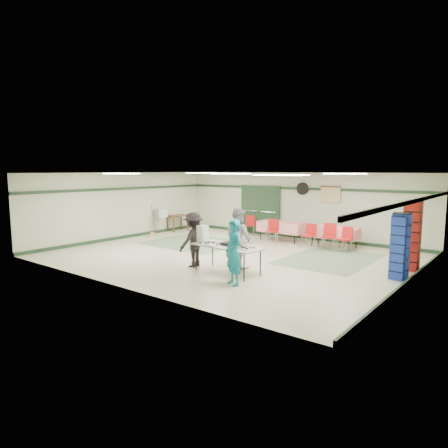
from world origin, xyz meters
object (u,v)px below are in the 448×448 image
Objects in this scene: volunteer_dark at (193,240)px; chair_loose_b at (237,222)px; dining_table_a at (334,232)px; crate_stack_red at (412,236)px; chair_c at (346,237)px; printer_table at (177,217)px; office_printer at (161,213)px; crate_stack_blue_b at (401,246)px; dining_table_b at (281,227)px; broom at (153,219)px; chair_a at (329,234)px; volunteer_grey at (238,238)px; chair_b at (310,233)px; serving_table at (227,247)px; crate_stack_blue_a at (399,248)px; chair_loose_a at (250,223)px; volunteer_teal at (234,252)px; chair_d at (273,228)px.

chair_loose_b is (-2.50, 5.59, -0.27)m from volunteer_dark.
crate_stack_red is (3.02, -1.86, 0.40)m from dining_table_a.
chair_c reaches higher than printer_table.
crate_stack_blue_b is at bearing 7.96° from office_printer.
crate_stack_blue_b reaches higher than dining_table_b.
broom is at bearing -120.45° from volunteer_dark.
chair_a is 0.72× the size of broom.
printer_table is at bearing -14.57° from volunteer_grey.
broom reaches higher than chair_b.
chair_b is (1.51, -0.57, -0.04)m from dining_table_b.
dining_table_b is 1.61m from chair_b.
chair_b reaches higher than serving_table.
chair_c is (0.60, -0.01, -0.04)m from chair_a.
chair_loose_b is at bearing 28.94° from broom.
serving_table is 4.95m from chair_c.
dining_table_a is 3.57m from crate_stack_red.
chair_a is at bearing 139.56° from crate_stack_blue_a.
chair_loose_a is at bearing -160.56° from volunteer_dark.
volunteer_teal is 1.76m from volunteer_grey.
office_printer is (-10.30, 1.27, 0.08)m from crate_stack_blue_b.
broom is (-2.79, -2.38, 0.15)m from chair_loose_b.
crate_stack_red reaches higher than chair_a.
crate_stack_blue_b is 10.55m from printer_table.
chair_c is 0.85× the size of printer_table.
dining_table_a and dining_table_b have the same top height.
chair_d is 5.34m from broom.
dining_table_b is 3.90× the size of office_printer.
chair_c is 0.53× the size of crate_stack_blue_a.
chair_b is (0.15, 4.72, -0.19)m from serving_table.
volunteer_teal is 0.99× the size of crate_stack_blue_a.
crate_stack_blue_a reaches higher than chair_loose_a.
chair_a reaches higher than chair_b.
chair_b reaches higher than chair_loose_b.
chair_loose_b is at bearing 28.81° from printer_table.
serving_table is at bearing -114.17° from chair_a.
crate_stack_red is at bearing 78.52° from volunteer_teal.
office_printer is at bearing 175.50° from chair_a.
dining_table_b is 2.91m from chair_c.
chair_a is 0.55× the size of crate_stack_blue_b.
dining_table_b reaches higher than serving_table.
crate_stack_blue_b is at bearing -41.94° from chair_d.
chair_loose_a is at bearing 28.60° from printer_table.
broom is at bearing -158.35° from dining_table_b.
dining_table_b is 2.10× the size of chair_c.
volunteer_grey is 2.01× the size of chair_loose_b.
crate_stack_blue_a is (2.37, -2.52, 0.29)m from chair_c.
dining_table_a is 2.07× the size of chair_loose_a.
chair_a is (0.06, -0.56, 0.01)m from dining_table_a.
crate_stack_red is at bearing 124.98° from volunteer_dark.
office_printer is at bearing -80.81° from printer_table.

